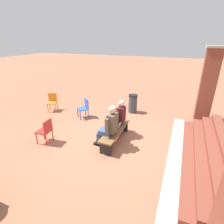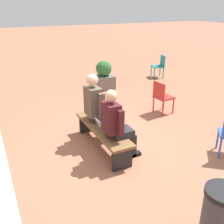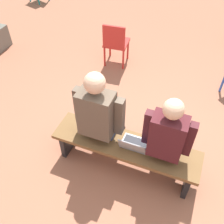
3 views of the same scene
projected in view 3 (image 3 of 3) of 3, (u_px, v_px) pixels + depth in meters
ground_plane at (143, 159)px, 3.52m from camera, size 60.00×60.00×0.00m
bench at (126, 149)px, 3.20m from camera, size 1.80×0.44×0.45m
person_student at (168, 137)px, 2.87m from camera, size 0.54×0.68×1.34m
person_adult at (101, 115)px, 3.06m from camera, size 0.59×0.75×1.42m
laptop at (134, 145)px, 3.07m from camera, size 0.32×0.29×0.21m
plastic_chair_near_bench_right at (115, 42)px, 4.73m from camera, size 0.46×0.46×0.84m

